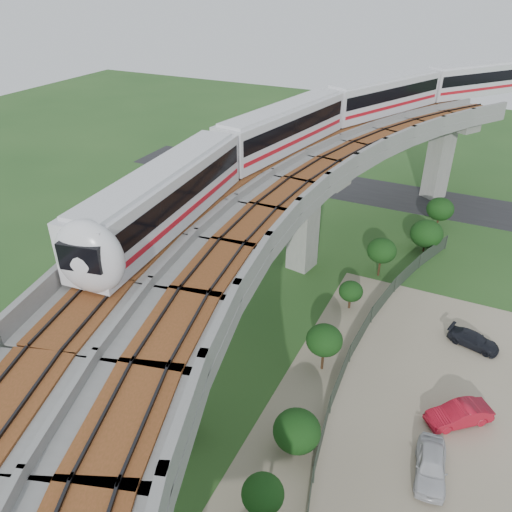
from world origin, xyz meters
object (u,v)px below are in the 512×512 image
at_px(car_dark, 473,340).
at_px(car_red, 459,414).
at_px(car_white, 431,465).
at_px(metro_train, 354,115).

bearing_deg(car_dark, car_red, -167.12).
xyz_separation_m(car_white, car_dark, (1.08, 12.07, -0.16)).
bearing_deg(car_red, metro_train, 174.55).
xyz_separation_m(metro_train, car_dark, (13.19, -11.27, -11.76)).
bearing_deg(car_white, metro_train, 110.24).
bearing_deg(car_dark, car_white, -171.15).
height_order(metro_train, car_white, metro_train).
bearing_deg(metro_train, car_white, -62.57).
distance_m(metro_train, car_red, 25.82).
xyz_separation_m(metro_train, car_red, (13.05, -19.01, -11.62)).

